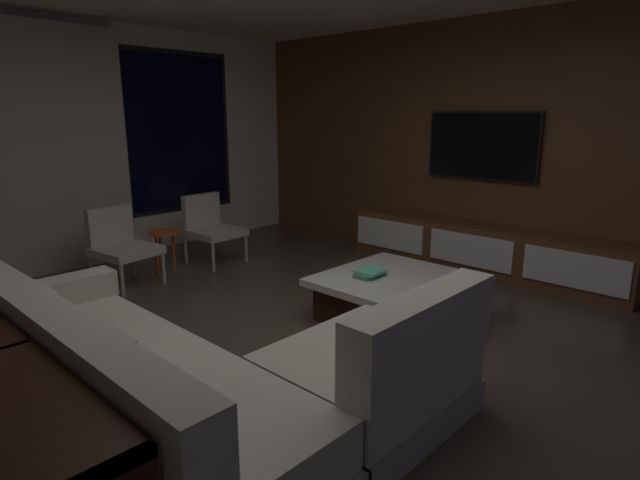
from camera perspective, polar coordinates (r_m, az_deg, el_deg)
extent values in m
plane|color=#473D33|center=(3.72, -1.47, -13.11)|extent=(9.20, 9.20, 0.00)
cube|color=silver|center=(6.46, -25.64, 9.51)|extent=(6.60, 0.12, 2.70)
cube|color=black|center=(6.97, -15.40, 11.40)|extent=(1.52, 0.02, 2.02)
cube|color=black|center=(6.96, -15.33, 11.41)|extent=(1.40, 0.03, 1.90)
cube|color=#BCB5A3|center=(6.11, -29.78, 8.41)|extent=(2.10, 0.12, 2.60)
cube|color=brown|center=(5.90, 20.18, 9.74)|extent=(0.12, 7.80, 2.70)
cube|color=#A49C8C|center=(3.09, -19.78, -18.16)|extent=(0.90, 2.50, 0.18)
cube|color=beige|center=(2.99, -20.11, -14.72)|extent=(0.86, 2.42, 0.24)
cube|color=beige|center=(2.74, -27.31, -10.72)|extent=(0.20, 2.50, 0.40)
cube|color=beige|center=(3.90, -28.08, -5.39)|extent=(0.90, 0.20, 0.18)
cube|color=#A49C8C|center=(3.08, 5.11, -17.48)|extent=(1.10, 0.90, 0.18)
cube|color=beige|center=(2.97, 5.20, -14.02)|extent=(1.07, 0.86, 0.24)
cube|color=beige|center=(2.65, 11.38, -10.12)|extent=(1.10, 0.20, 0.40)
cube|color=beige|center=(3.27, -28.56, -7.67)|extent=(0.10, 0.36, 0.36)
cube|color=#B2A893|center=(2.53, -22.23, -13.15)|extent=(0.10, 0.36, 0.36)
cube|color=black|center=(4.40, 8.54, -6.78)|extent=(1.00, 1.00, 0.30)
cube|color=white|center=(4.34, 8.63, -4.55)|extent=(1.16, 1.16, 0.06)
cube|color=#4D7E4A|center=(4.34, 5.57, -3.80)|extent=(0.28, 0.14, 0.03)
cube|color=#5FD6AC|center=(4.32, 5.63, -3.46)|extent=(0.23, 0.20, 0.02)
cylinder|color=#B2ADA0|center=(6.03, -8.20, -0.77)|extent=(0.04, 0.04, 0.36)
cylinder|color=#B2ADA0|center=(5.74, -11.77, -1.69)|extent=(0.04, 0.04, 0.36)
cylinder|color=#B2ADA0|center=(6.41, -11.18, -0.04)|extent=(0.04, 0.04, 0.36)
cylinder|color=#B2ADA0|center=(6.13, -14.67, -0.86)|extent=(0.04, 0.04, 0.36)
cube|color=beige|center=(6.03, -11.54, 0.84)|extent=(0.57, 0.59, 0.08)
cube|color=beige|center=(6.17, -13.04, 3.24)|extent=(0.49, 0.11, 0.38)
cylinder|color=#B2ADA0|center=(5.45, -16.98, -2.83)|extent=(0.04, 0.04, 0.36)
cylinder|color=#B2ADA0|center=(5.18, -21.11, -4.03)|extent=(0.04, 0.04, 0.36)
cylinder|color=#B2ADA0|center=(5.84, -20.06, -1.98)|extent=(0.04, 0.04, 0.36)
cylinder|color=#B2ADA0|center=(5.59, -24.04, -3.04)|extent=(0.04, 0.04, 0.36)
cube|color=beige|center=(5.46, -20.71, -1.13)|extent=(0.62, 0.64, 0.08)
cube|color=beige|center=(5.61, -22.32, 1.51)|extent=(0.49, 0.15, 0.38)
cylinder|color=#BF4C1E|center=(5.75, -17.63, -1.50)|extent=(0.03, 0.03, 0.46)
cylinder|color=#BF4C1E|center=(5.85, -15.93, -1.14)|extent=(0.03, 0.03, 0.46)
cylinder|color=#BF4C1E|center=(5.88, -17.26, -1.14)|extent=(0.03, 0.03, 0.46)
cylinder|color=#BF4C1E|center=(5.75, -16.92, 0.78)|extent=(0.32, 0.32, 0.02)
cube|color=brown|center=(5.86, 17.31, -0.90)|extent=(0.44, 3.10, 0.52)
cube|color=white|center=(5.28, 26.38, -3.02)|extent=(0.02, 0.93, 0.33)
cube|color=white|center=(5.65, 16.28, -1.09)|extent=(0.02, 0.93, 0.33)
cube|color=white|center=(6.17, 7.66, 0.59)|extent=(0.02, 0.93, 0.33)
cube|color=black|center=(5.55, 24.89, -3.88)|extent=(0.33, 0.68, 0.19)
cube|color=#B753B5|center=(5.49, 27.43, -4.61)|extent=(0.03, 0.04, 0.14)
cube|color=slate|center=(5.50, 26.71, -4.28)|extent=(0.03, 0.04, 0.18)
cube|color=#BF808A|center=(5.52, 25.98, -4.13)|extent=(0.03, 0.04, 0.18)
cube|color=#5DB678|center=(5.55, 25.24, -4.10)|extent=(0.03, 0.04, 0.16)
cube|color=#D78F42|center=(5.57, 24.52, -3.95)|extent=(0.03, 0.04, 0.16)
cube|color=#826AC5|center=(5.59, 23.81, -3.79)|extent=(0.03, 0.04, 0.17)
cube|color=#69C746|center=(5.61, 23.09, -3.71)|extent=(0.03, 0.04, 0.15)
cube|color=#A257C5|center=(5.64, 22.38, -3.61)|extent=(0.03, 0.04, 0.15)
cube|color=black|center=(5.91, 17.52, 9.94)|extent=(0.04, 1.26, 0.73)
cube|color=black|center=(5.91, 17.50, 9.94)|extent=(0.05, 1.22, 0.69)
cube|color=white|center=(2.59, -31.40, -21.10)|extent=(0.18, 0.04, 0.27)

